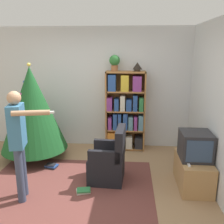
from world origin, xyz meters
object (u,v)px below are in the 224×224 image
Objects in this scene: television at (195,146)px; potted_plant at (115,62)px; table_lamp at (137,66)px; standing_person at (19,137)px; christmas_tree at (32,109)px; bookshelf at (125,112)px; armchair at (109,162)px.

potted_plant reaches higher than television.
television is 1.46× the size of potted_plant.
television is 2.05m from table_lamp.
christmas_tree is at bearing -177.94° from standing_person.
television is 2.62m from standing_person.
table_lamp reaches higher than bookshelf.
potted_plant is (1.20, 2.02, 0.94)m from standing_person.
table_lamp is (1.66, 2.02, 0.85)m from standing_person.
table_lamp is at bearing 0.00° from potted_plant.
potted_plant is at bearing 132.40° from television.
standing_person is (-1.21, -0.61, 0.62)m from armchair.
bookshelf is 3.52× the size of television.
christmas_tree is at bearing -161.80° from table_lamp.
table_lamp reaches higher than television.
armchair is (1.54, -0.75, -0.70)m from christmas_tree.
armchair is 0.58× the size of standing_person.
potted_plant reaches higher than bookshelf.
television is 0.25× the size of christmas_tree.
christmas_tree is 1.88m from potted_plant.
television is at bearing -47.60° from potted_plant.
table_lamp reaches higher than standing_person.
table_lamp is at bearing 128.61° from standing_person.
television is 2.34m from potted_plant.
christmas_tree is at bearing -112.69° from armchair.
christmas_tree is at bearing 164.06° from television.
television is at bearing -15.94° from christmas_tree.
armchair reaches higher than television.
armchair is 2.80× the size of potted_plant.
potted_plant reaches higher than christmas_tree.
standing_person is at bearing -125.31° from bookshelf.
armchair is 2.09m from table_lamp.
armchair is 1.49m from standing_person.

